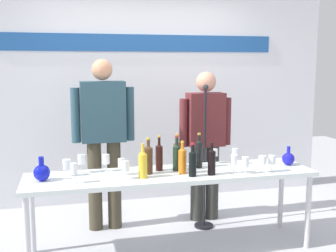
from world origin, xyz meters
TOP-DOWN VIEW (x-y plane):
  - ground_plane at (0.00, 0.00)m, footprint 10.00×10.00m
  - back_wall at (0.00, 1.56)m, footprint 4.77×0.11m
  - display_table at (0.00, 0.00)m, footprint 2.57×0.60m
  - decanter_blue_left at (-1.11, 0.01)m, footprint 0.14×0.14m
  - decanter_blue_right at (1.15, 0.01)m, footprint 0.12×0.12m
  - presenter_left at (-0.54, 0.67)m, footprint 0.63×0.22m
  - presenter_right at (0.54, 0.67)m, footprint 0.58×0.22m
  - wine_bottle_0 at (0.10, 0.20)m, footprint 0.07×0.07m
  - wine_bottle_1 at (-0.09, 0.10)m, footprint 0.07×0.07m
  - wine_bottle_2 at (-0.21, 0.01)m, footprint 0.08×0.08m
  - wine_bottle_3 at (0.14, -0.15)m, footprint 0.07×0.07m
  - wine_bottle_4 at (0.29, 0.12)m, footprint 0.06×0.06m
  - wine_bottle_5 at (0.06, 0.07)m, footprint 0.07×0.07m
  - wine_bottle_6 at (0.08, -0.04)m, footprint 0.07×0.07m
  - wine_bottle_7 at (0.32, -0.15)m, footprint 0.07×0.07m
  - wine_bottle_8 at (-0.28, -0.10)m, footprint 0.08×0.08m
  - wine_glass_left_0 at (-0.78, 0.19)m, footprint 0.07×0.07m
  - wine_glass_left_1 at (-0.45, 0.04)m, footprint 0.06×0.06m
  - wine_glass_left_2 at (-0.43, -0.10)m, footprint 0.06×0.06m
  - wine_glass_left_3 at (-0.91, 0.11)m, footprint 0.07×0.07m
  - wine_glass_left_4 at (-0.85, -0.13)m, footprint 0.06×0.06m
  - wine_glass_left_5 at (-0.56, 0.19)m, footprint 0.06×0.06m
  - wine_glass_right_0 at (0.62, -0.19)m, footprint 0.06×0.06m
  - wine_glass_right_1 at (0.88, -0.18)m, footprint 0.07×0.07m
  - wine_glass_right_2 at (0.53, -0.14)m, footprint 0.06×0.06m
  - wine_glass_right_3 at (0.67, 0.16)m, footprint 0.06×0.06m
  - wine_glass_right_4 at (0.49, 0.24)m, footprint 0.07×0.07m
  - wine_glass_right_5 at (0.78, -0.19)m, footprint 0.07×0.07m
  - microphone_stand at (0.46, 0.46)m, footprint 0.20×0.20m

SIDE VIEW (x-z plane):
  - ground_plane at x=0.00m, z-range 0.00..0.00m
  - microphone_stand at x=0.46m, z-range -0.25..1.24m
  - display_table at x=0.00m, z-range 0.31..1.04m
  - decanter_blue_right at x=1.15m, z-range 0.70..0.89m
  - decanter_blue_left at x=-1.11m, z-range 0.70..0.91m
  - wine_glass_left_3 at x=-0.91m, z-range 0.76..0.90m
  - wine_glass_left_1 at x=-0.45m, z-range 0.76..0.91m
  - wine_glass_right_0 at x=0.62m, z-range 0.76..0.91m
  - wine_glass_right_4 at x=0.49m, z-range 0.76..0.91m
  - wine_glass_right_1 at x=0.88m, z-range 0.76..0.91m
  - wine_glass_left_2 at x=-0.43m, z-range 0.76..0.92m
  - wine_glass_left_5 at x=-0.56m, z-range 0.76..0.92m
  - wine_glass_right_3 at x=0.67m, z-range 0.76..0.92m
  - wine_glass_right_5 at x=0.78m, z-range 0.77..0.92m
  - wine_glass_right_2 at x=0.53m, z-range 0.77..0.93m
  - wine_glass_left_4 at x=-0.85m, z-range 0.76..0.93m
  - wine_glass_left_0 at x=-0.78m, z-range 0.77..0.93m
  - wine_bottle_7 at x=0.32m, z-range 0.71..1.00m
  - wine_bottle_3 at x=0.14m, z-range 0.71..1.00m
  - wine_bottle_8 at x=-0.28m, z-range 0.71..1.00m
  - wine_bottle_6 at x=0.08m, z-range 0.71..1.00m
  - wine_bottle_0 at x=0.10m, z-range 0.71..1.02m
  - wine_bottle_5 at x=0.06m, z-range 0.70..1.03m
  - wine_bottle_1 at x=-0.09m, z-range 0.70..1.03m
  - wine_bottle_2 at x=-0.21m, z-range 0.71..1.03m
  - wine_bottle_4 at x=0.29m, z-range 0.71..1.04m
  - presenter_right at x=0.54m, z-range 0.11..1.72m
  - presenter_left at x=-0.54m, z-range 0.14..1.88m
  - back_wall at x=0.00m, z-range 0.00..3.00m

